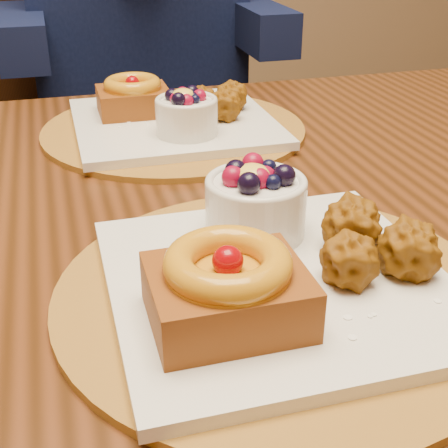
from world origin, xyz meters
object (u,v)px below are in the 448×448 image
Objects in this scene: dining_table at (213,250)px; chair_far at (107,160)px; place_setting_near at (272,266)px; place_setting_far at (173,118)px.

chair_far is at bearing 93.82° from dining_table.
dining_table is at bearing -107.70° from chair_far.
chair_far is (-0.05, 1.05, -0.30)m from place_setting_near.
dining_table is 0.86m from chair_far.
dining_table is 0.24m from place_setting_far.
dining_table is 0.24m from place_setting_near.
chair_far is at bearing 92.87° from place_setting_near.
dining_table is at bearing -89.41° from place_setting_far.
chair_far reaches higher than place_setting_near.
place_setting_near is at bearing -108.65° from chair_far.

